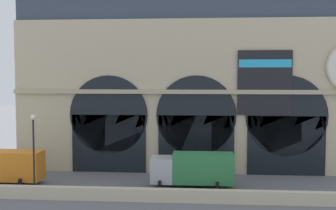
{
  "coord_description": "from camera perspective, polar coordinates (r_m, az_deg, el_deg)",
  "views": [
    {
      "loc": [
        0.56,
        -38.64,
        10.11
      ],
      "look_at": [
        -2.92,
        5.0,
        7.13
      ],
      "focal_mm": 45.37,
      "sensor_mm": 36.0,
      "label": 1
    }
  ],
  "objects": [
    {
      "name": "box_truck_west",
      "position": [
        43.04,
        -21.26,
        -7.64
      ],
      "size": [
        7.5,
        2.91,
        3.12
      ],
      "color": "white",
      "rests_on": "ground"
    },
    {
      "name": "quay_parapet_wall",
      "position": [
        34.81,
        3.54,
        -12.1
      ],
      "size": [
        90.0,
        0.7,
        1.05
      ],
      "primitive_type": "cube",
      "color": "beige",
      "rests_on": "ground"
    },
    {
      "name": "box_truck_center",
      "position": [
        39.12,
        3.41,
        -8.52
      ],
      "size": [
        7.5,
        2.91,
        3.12
      ],
      "color": "#ADB2B7",
      "rests_on": "ground"
    },
    {
      "name": "station_building",
      "position": [
        46.23,
        3.92,
        3.93
      ],
      "size": [
        38.45,
        5.56,
        20.93
      ],
      "color": "#BCAD8C",
      "rests_on": "ground"
    },
    {
      "name": "ground_plane",
      "position": [
        39.94,
        3.67,
        -10.77
      ],
      "size": [
        200.0,
        200.0,
        0.0
      ],
      "primitive_type": "plane",
      "color": "slate"
    },
    {
      "name": "street_lamp_quayside",
      "position": [
        37.46,
        -17.61,
        -5.04
      ],
      "size": [
        0.44,
        0.44,
        6.9
      ],
      "color": "black",
      "rests_on": "ground"
    }
  ]
}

